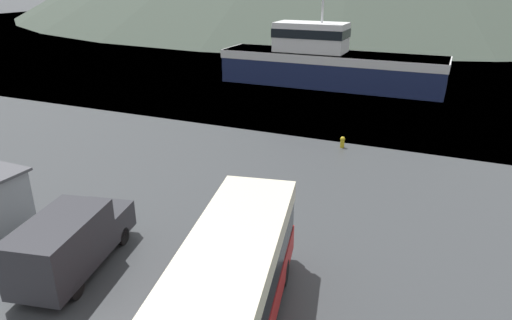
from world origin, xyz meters
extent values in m
plane|color=slate|center=(0.00, 144.61, 0.00)|extent=(240.00, 240.00, 0.00)
cube|color=black|center=(-0.59, 5.54, 1.95)|extent=(4.54, 10.90, 1.09)
cube|color=beige|center=(-0.59, 5.54, 2.83)|extent=(4.64, 11.12, 0.68)
cube|color=black|center=(-1.68, 10.87, 1.76)|extent=(2.17, 0.50, 1.47)
cylinder|color=black|center=(-2.43, 9.04, 0.45)|extent=(0.47, 0.94, 0.90)
cylinder|color=black|center=(-0.27, 9.48, 0.45)|extent=(0.47, 0.94, 0.90)
cube|color=#2D2D33|center=(-7.34, 6.71, 1.32)|extent=(2.79, 4.14, 1.95)
cube|color=#2D2D33|center=(-7.91, 9.36, 0.89)|extent=(2.33, 2.02, 1.07)
cube|color=black|center=(-7.74, 8.59, 1.76)|extent=(1.70, 0.42, 0.68)
cylinder|color=black|center=(-8.75, 8.96, 0.35)|extent=(0.36, 0.73, 0.70)
cylinder|color=black|center=(-6.98, 9.34, 0.35)|extent=(0.36, 0.73, 0.70)
cylinder|color=black|center=(-8.04, 5.67, 0.35)|extent=(0.36, 0.73, 0.70)
cylinder|color=black|center=(-6.27, 6.06, 0.35)|extent=(0.36, 0.73, 0.70)
cube|color=#19234C|center=(-6.82, 40.42, 1.58)|extent=(21.11, 4.97, 3.16)
cube|color=white|center=(-6.82, 40.42, 2.77)|extent=(21.32, 5.02, 0.79)
cube|color=white|center=(-8.92, 40.43, 4.52)|extent=(6.77, 3.42, 2.72)
cube|color=black|center=(-8.92, 40.43, 4.93)|extent=(6.90, 3.52, 0.82)
cylinder|color=#B29919|center=(-1.59, 23.72, 0.24)|extent=(0.26, 0.26, 0.48)
sphere|color=#B29919|center=(-1.59, 23.72, 0.56)|extent=(0.30, 0.30, 0.30)
camera|label=1|loc=(4.06, -2.88, 9.86)|focal=32.00mm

